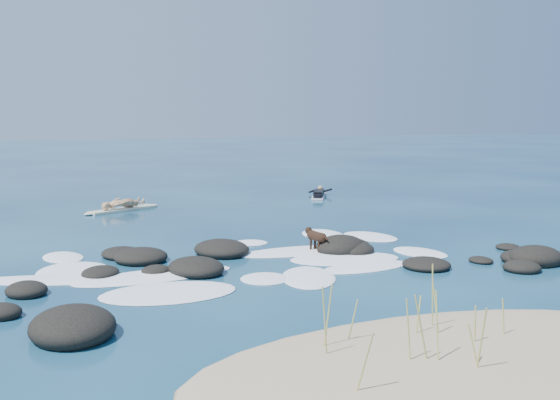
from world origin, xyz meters
name	(u,v)px	position (x,y,z in m)	size (l,w,h in m)	color
ground	(280,253)	(0.00, 0.00, 0.00)	(160.00, 160.00, 0.00)	#0A2642
sand_dune	(461,364)	(0.00, -8.20, 0.00)	(9.00, 4.40, 0.60)	#9E8966
dune_grass	(428,325)	(-0.53, -8.05, 0.64)	(4.34, 1.99, 1.24)	tan
reef_rocks	(281,265)	(-0.59, -1.70, 0.12)	(14.46, 7.65, 0.66)	black
breaking_foam	(244,264)	(-1.30, -0.87, 0.01)	(12.35, 6.86, 0.12)	white
standing_surfer_rig	(122,192)	(-3.27, 9.31, 0.76)	(3.15, 1.87, 1.94)	beige
paddling_surfer_rig	(319,194)	(5.71, 10.34, 0.15)	(1.68, 2.42, 0.44)	silver
dog	(316,236)	(0.99, -0.23, 0.46)	(0.42, 1.08, 0.69)	black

